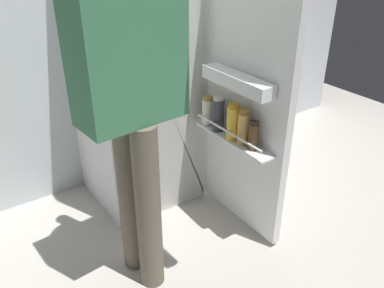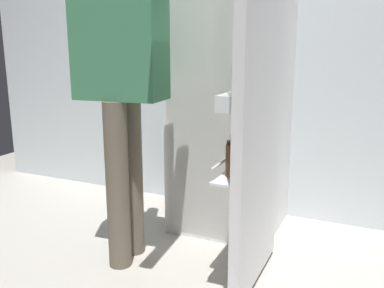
# 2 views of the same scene
# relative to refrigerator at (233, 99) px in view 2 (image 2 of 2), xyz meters

# --- Properties ---
(ground_plane) EXTENTS (5.59, 5.59, 0.00)m
(ground_plane) POSITION_rel_refrigerator_xyz_m (-0.03, -0.49, -0.83)
(ground_plane) COLOR #B7B2A8
(kitchen_wall) EXTENTS (4.40, 0.10, 2.55)m
(kitchen_wall) POSITION_rel_refrigerator_xyz_m (-0.03, 0.40, 0.44)
(kitchen_wall) COLOR silver
(kitchen_wall) RESTS_ON ground_plane
(refrigerator) EXTENTS (0.69, 1.23, 1.67)m
(refrigerator) POSITION_rel_refrigerator_xyz_m (0.00, 0.00, 0.00)
(refrigerator) COLOR white
(refrigerator) RESTS_ON ground_plane
(person) EXTENTS (0.61, 0.76, 1.77)m
(person) POSITION_rel_refrigerator_xyz_m (-0.38, -0.61, 0.24)
(person) COLOR #665B4C
(person) RESTS_ON ground_plane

